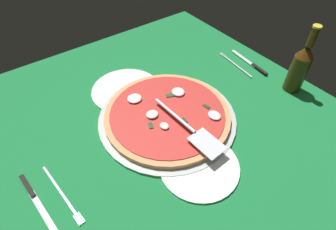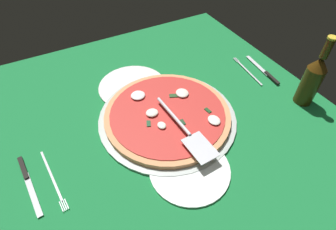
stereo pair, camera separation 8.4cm
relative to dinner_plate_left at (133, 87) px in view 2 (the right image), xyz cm
name	(u,v)px [view 2 (the right image)]	position (x,y,z in cm)	size (l,w,h in cm)	color
ground_plane	(157,124)	(19.60, -0.02, -1.00)	(112.82, 112.82, 0.80)	#186F35
checker_pattern	(157,123)	(19.60, -0.02, -0.55)	(112.82, 112.82, 0.10)	silver
pizza_pan	(168,118)	(20.00, 3.75, 0.09)	(43.53, 43.53, 1.18)	#B0BBB5
dinner_plate_left	(133,87)	(0.00, 0.00, 0.00)	(24.13, 24.13, 1.00)	silver
dinner_plate_right	(191,169)	(39.38, 0.45, 0.00)	(21.88, 21.88, 1.00)	white
pizza	(168,115)	(19.91, 3.80, 1.64)	(39.67, 39.67, 3.07)	tan
pizza_server	(186,131)	(30.10, 4.25, 4.07)	(27.52, 6.90, 1.00)	silver
place_setting_near	(40,180)	(23.57, -36.26, -0.14)	(21.25, 13.95, 1.40)	white
place_setting_far	(256,72)	(14.30, 45.20, -0.15)	(21.50, 14.55, 1.40)	white
beer_bottle	(312,79)	(34.03, 48.15, 9.04)	(5.98, 5.98, 24.43)	#422A0B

